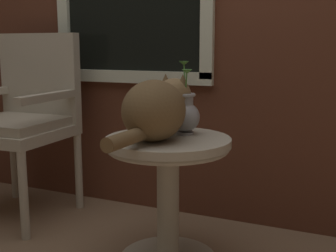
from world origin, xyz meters
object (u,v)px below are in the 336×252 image
at_px(wicker_chair, 24,114).
at_px(pewter_vase_with_ivy, 185,114).
at_px(wicker_side_table, 168,179).
at_px(cat, 157,109).

xyz_separation_m(wicker_chair, pewter_vase_with_ivy, (1.04, -0.14, 0.08)).
distance_m(wicker_side_table, pewter_vase_with_ivy, 0.29).
xyz_separation_m(wicker_side_table, cat, (-0.02, -0.06, 0.31)).
bearing_deg(wicker_side_table, pewter_vase_with_ivy, 68.96).
relative_size(wicker_chair, pewter_vase_with_ivy, 3.24).
relative_size(wicker_chair, cat, 1.71).
height_order(cat, pewter_vase_with_ivy, pewter_vase_with_ivy).
bearing_deg(wicker_side_table, cat, -109.40).
bearing_deg(pewter_vase_with_ivy, wicker_chair, 172.12).
height_order(wicker_chair, pewter_vase_with_ivy, wicker_chair).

